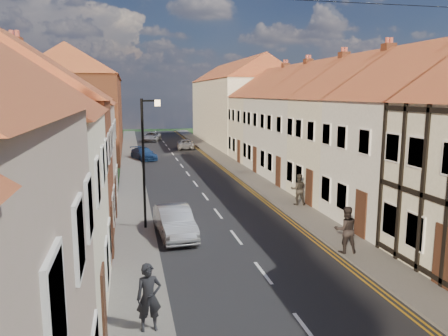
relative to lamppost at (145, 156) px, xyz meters
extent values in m
cube|color=black|center=(3.81, 10.00, -3.53)|extent=(7.00, 90.00, 0.02)
cube|color=slate|center=(-0.59, 10.00, -3.48)|extent=(1.80, 90.00, 0.12)
cube|color=slate|center=(8.21, 10.00, -3.48)|extent=(1.80, 90.00, 0.12)
cube|color=white|center=(13.11, -1.90, -0.54)|extent=(8.00, 5.80, 6.00)
cube|color=white|center=(13.11, 3.50, -0.54)|extent=(8.00, 5.00, 6.00)
cube|color=brown|center=(13.11, 1.60, 4.66)|extent=(0.60, 0.60, 1.60)
cube|color=white|center=(13.11, 8.90, -0.54)|extent=(8.00, 5.80, 6.00)
cube|color=brown|center=(13.11, 6.60, 4.66)|extent=(0.60, 0.60, 1.60)
cube|color=white|center=(13.11, 14.30, -0.54)|extent=(8.00, 5.00, 6.00)
cube|color=brown|center=(13.11, 12.40, 4.66)|extent=(0.60, 0.60, 1.60)
cube|color=white|center=(13.11, 19.70, -0.54)|extent=(8.00, 5.80, 6.00)
cube|color=brown|center=(13.11, 17.40, 4.66)|extent=(0.60, 0.60, 1.60)
cube|color=brown|center=(-5.49, -1.95, -0.49)|extent=(8.00, 5.50, 6.10)
cube|color=#A88E85|center=(-5.49, 3.85, -0.64)|extent=(8.00, 6.10, 5.80)
cube|color=brown|center=(-5.49, 1.40, 4.46)|extent=(0.60, 0.60, 1.60)
cube|color=white|center=(13.11, 35.00, 0.46)|extent=(8.00, 24.00, 8.00)
cube|color=brown|center=(-5.49, 30.00, 0.46)|extent=(8.00, 24.00, 8.00)
cylinder|color=black|center=(-0.09, 0.00, -0.42)|extent=(0.12, 0.12, 6.00)
cube|color=black|center=(0.26, 0.00, 2.48)|extent=(0.70, 0.08, 0.08)
cube|color=#FFD899|center=(0.61, 0.00, 2.38)|extent=(0.25, 0.15, 0.28)
imported|color=#A3A5AA|center=(1.16, -1.22, -2.87)|extent=(1.73, 4.17, 1.34)
imported|color=navy|center=(0.65, 22.48, -2.95)|extent=(2.82, 4.34, 1.17)
imported|color=#A1A4A9|center=(2.31, 39.16, -2.91)|extent=(3.04, 4.84, 1.25)
imported|color=black|center=(-0.35, -9.17, -2.50)|extent=(0.70, 0.48, 1.83)
imported|color=black|center=(7.51, -4.99, -2.48)|extent=(0.99, 0.82, 1.87)
imported|color=#9B9CA2|center=(5.71, 30.00, -2.97)|extent=(2.27, 4.25, 1.14)
imported|color=#2B2722|center=(8.54, 2.49, -2.53)|extent=(0.98, 0.84, 1.77)
camera|label=1|loc=(-0.72, -20.10, 2.80)|focal=35.00mm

